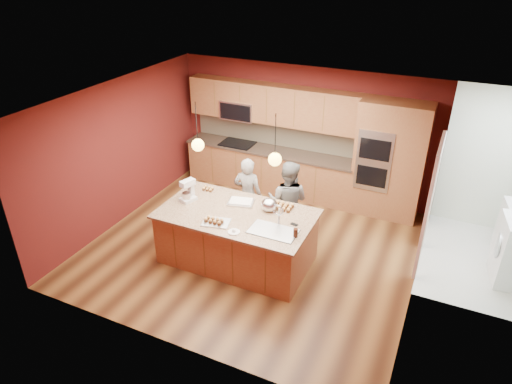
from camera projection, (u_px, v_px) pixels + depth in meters
The scene contains 24 objects.
floor at pixel (253, 247), 8.16m from camera, with size 5.50×5.50×0.00m, color #442614.
ceiling at pixel (253, 100), 6.88m from camera, with size 5.50×5.50×0.00m, color silver.
wall_back at pixel (304, 131), 9.52m from camera, with size 5.50×5.50×0.00m, color #551715.
wall_front at pixel (165, 264), 5.52m from camera, with size 5.50×5.50×0.00m, color #551715.
wall_left at pixel (120, 152), 8.53m from camera, with size 5.00×5.00×0.00m, color #551715.
wall_right at pixel (427, 216), 6.50m from camera, with size 5.00×5.00×0.00m, color #551715.
cabinet_run at pixel (269, 146), 9.74m from camera, with size 3.74×0.64×2.30m.
oven_column at pixel (389, 160), 8.69m from camera, with size 1.30×0.62×2.30m.
doorway_trim at pixel (428, 208), 7.29m from camera, with size 0.08×1.11×2.20m, color white, non-canonical shape.
pendant_left at pixel (198, 145), 7.14m from camera, with size 0.20×0.20×0.80m.
pendant_right at pixel (275, 159), 6.66m from camera, with size 0.20×0.20×0.80m.
island at pixel (238, 236), 7.61m from camera, with size 2.52×1.41×1.31m.
person_left at pixel (248, 195), 8.36m from camera, with size 0.53×0.35×1.45m, color black.
person_right at pixel (288, 202), 8.05m from camera, with size 0.75×0.58×1.54m, color slate.
stand_mixer at pixel (188, 192), 7.71m from camera, with size 0.27×0.32×0.38m.
sheet_cake at pixel (241, 202), 7.68m from camera, with size 0.49×0.40×0.05m.
cooling_rack at pixel (216, 222), 7.13m from camera, with size 0.42×0.30×0.02m, color silver.
mixing_bowl at pixel (269, 205), 7.43m from camera, with size 0.27×0.27×0.23m, color silver.
plate at pixel (234, 232), 6.90m from camera, with size 0.19×0.19×0.01m, color white.
tumbler at pixel (296, 233), 6.77m from camera, with size 0.07×0.07×0.14m, color #35170D.
phone at pixel (294, 224), 7.09m from camera, with size 0.12×0.06×0.01m, color black.
cupcakes_left at pixel (208, 189), 8.08m from camera, with size 0.21×0.14×0.06m, color tan, non-canonical shape.
cupcakes_rack at pixel (214, 220), 7.10m from camera, with size 0.32×0.16×0.07m, color tan, non-canonical shape.
cupcakes_right at pixel (283, 206), 7.52m from camera, with size 0.34×0.26×0.08m, color tan, non-canonical shape.
Camera 1 is at (2.86, -6.08, 4.73)m, focal length 32.00 mm.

